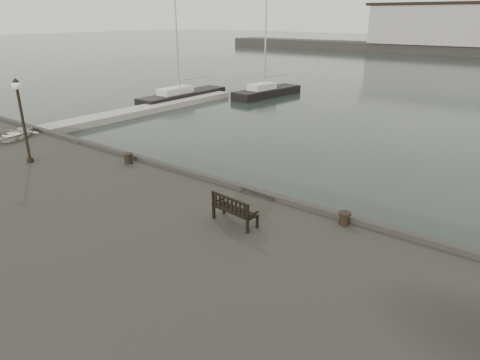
% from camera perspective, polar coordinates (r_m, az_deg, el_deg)
% --- Properties ---
extents(ground, '(400.00, 400.00, 0.00)m').
position_cam_1_polar(ground, '(16.87, 1.74, -6.38)').
color(ground, black).
rests_on(ground, ground).
extents(pontoon, '(2.00, 24.00, 0.50)m').
position_cam_1_polar(pontoon, '(37.05, -14.65, 8.63)').
color(pontoon, '#B5B0A8').
rests_on(pontoon, ground).
extents(bench, '(1.66, 0.72, 0.92)m').
position_cam_1_polar(bench, '(13.62, -0.75, -4.67)').
color(bench, black).
rests_on(bench, quay).
extents(bollard_left, '(0.58, 0.58, 0.46)m').
position_cam_1_polar(bollard_left, '(19.84, -14.68, 2.80)').
color(bollard_left, black).
rests_on(bollard_left, quay).
extents(bollard_right, '(0.50, 0.50, 0.42)m').
position_cam_1_polar(bollard_right, '(13.98, 13.75, -5.01)').
color(bollard_right, black).
rests_on(bollard_right, quay).
extents(lamp_post, '(0.38, 0.38, 3.77)m').
position_cam_1_polar(lamp_post, '(21.07, -27.19, 8.37)').
color(lamp_post, black).
rests_on(lamp_post, quay).
extents(dinghy, '(2.95, 3.17, 0.54)m').
position_cam_1_polar(dinghy, '(26.17, -27.93, 5.45)').
color(dinghy, silver).
rests_on(dinghy, quay).
extents(yacht_b, '(2.38, 10.39, 13.65)m').
position_cam_1_polar(yacht_b, '(43.15, -7.55, 10.79)').
color(yacht_b, black).
rests_on(yacht_b, ground).
extents(yacht_d, '(3.19, 8.70, 10.84)m').
position_cam_1_polar(yacht_d, '(45.21, 3.64, 11.37)').
color(yacht_d, black).
rests_on(yacht_d, ground).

